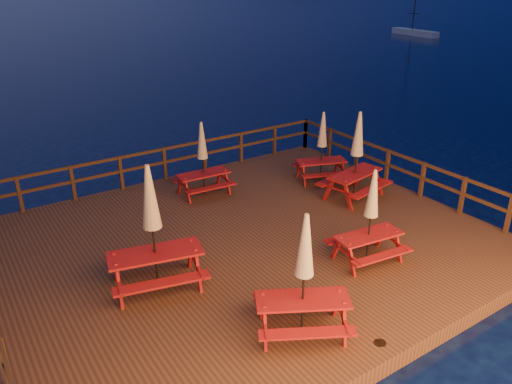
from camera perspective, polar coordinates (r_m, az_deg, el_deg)
ground at (r=12.95m, az=-1.21°, el=-7.06°), size 500.00×500.00×0.00m
deck at (r=12.85m, az=-1.21°, el=-6.29°), size 12.00×10.00×0.40m
deck_piles at (r=13.11m, az=-1.20°, el=-8.18°), size 11.44×9.44×1.40m
railing at (r=13.78m, az=-5.24°, el=0.31°), size 11.80×9.75×1.10m
sailboat at (r=61.00m, az=17.68°, el=16.97°), size 1.55×6.21×9.12m
picnic_table_0 at (r=14.87m, az=11.44°, el=4.25°), size 2.09×1.83×2.64m
picnic_table_1 at (r=10.50m, az=-11.74°, el=-3.87°), size 2.29×2.03×2.82m
picnic_table_2 at (r=14.96m, az=-6.12°, el=3.94°), size 1.67×1.40×2.27m
picnic_table_3 at (r=16.04m, az=7.55°, el=5.28°), size 1.95×1.78×2.28m
picnic_table_4 at (r=11.64m, az=12.98°, el=-2.58°), size 1.76×1.51×2.30m
picnic_table_5 at (r=9.12m, az=5.51°, el=-9.28°), size 2.22×2.10×2.49m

